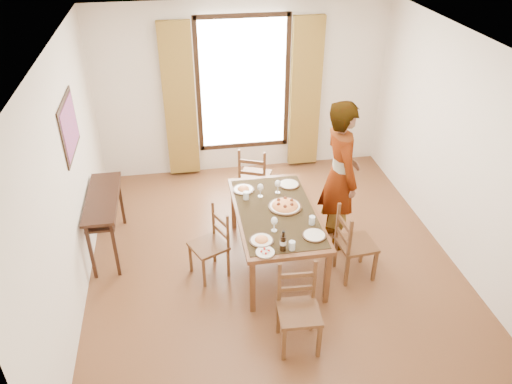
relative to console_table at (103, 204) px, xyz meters
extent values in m
plane|color=#4E2518|center=(2.03, -0.60, -0.68)|extent=(5.00, 5.00, 0.00)
cube|color=silver|center=(2.03, 1.90, 0.67)|extent=(4.50, 0.10, 2.70)
cube|color=silver|center=(2.03, -3.10, 0.67)|extent=(4.50, 0.10, 2.70)
cube|color=silver|center=(-0.22, -0.60, 0.67)|extent=(0.10, 5.00, 2.70)
cube|color=silver|center=(4.28, -0.60, 0.67)|extent=(0.10, 5.00, 2.70)
cube|color=white|center=(2.03, -0.60, 2.04)|extent=(4.50, 5.00, 0.04)
cube|color=white|center=(2.03, 1.87, 0.77)|extent=(1.30, 0.04, 2.00)
cube|color=olive|center=(1.05, 1.81, 0.57)|extent=(0.48, 0.10, 2.40)
cube|color=olive|center=(3.01, 1.81, 0.57)|extent=(0.48, 0.10, 2.40)
cube|color=black|center=(-0.21, 0.00, 1.07)|extent=(0.02, 0.86, 0.66)
cube|color=red|center=(-0.20, 0.00, 1.07)|extent=(0.01, 0.76, 0.56)
cube|color=black|center=(0.00, 0.00, 0.10)|extent=(0.38, 1.20, 0.04)
cube|color=black|center=(0.00, 0.00, -0.02)|extent=(0.34, 1.10, 0.03)
cube|color=black|center=(-0.14, -0.55, -0.30)|extent=(0.04, 0.04, 0.76)
cube|color=black|center=(-0.14, 0.55, -0.30)|extent=(0.04, 0.04, 0.76)
cube|color=black|center=(0.14, -0.55, -0.30)|extent=(0.04, 0.04, 0.76)
cube|color=black|center=(0.14, 0.55, -0.30)|extent=(0.04, 0.04, 0.76)
cube|color=brown|center=(2.06, -0.61, 0.04)|extent=(0.96, 1.71, 0.05)
cube|color=black|center=(2.06, -0.61, 0.07)|extent=(0.88, 1.58, 0.01)
cube|color=brown|center=(1.64, -1.41, -0.33)|extent=(0.06, 0.06, 0.70)
cube|color=brown|center=(1.64, 0.19, -0.33)|extent=(0.06, 0.06, 0.70)
cube|color=brown|center=(2.48, -1.41, -0.33)|extent=(0.06, 0.06, 0.70)
cube|color=brown|center=(2.48, 0.19, -0.33)|extent=(0.06, 0.06, 0.70)
cube|color=brown|center=(1.23, -0.70, -0.27)|extent=(0.52, 0.52, 0.04)
cube|color=brown|center=(1.01, -0.62, -0.48)|extent=(0.04, 0.04, 0.42)
cube|color=brown|center=(1.31, -0.48, -0.48)|extent=(0.04, 0.04, 0.42)
cube|color=brown|center=(1.15, -0.93, -0.48)|extent=(0.04, 0.04, 0.42)
cube|color=brown|center=(1.45, -0.79, -0.48)|extent=(0.04, 0.04, 0.42)
cube|color=brown|center=(1.32, -0.48, -0.04)|extent=(0.03, 0.03, 0.46)
cube|color=brown|center=(1.46, -0.78, -0.04)|extent=(0.03, 0.03, 0.46)
cube|color=brown|center=(1.39, -0.63, -0.13)|extent=(0.16, 0.31, 0.05)
cube|color=brown|center=(1.39, -0.63, 0.04)|extent=(0.16, 0.31, 0.05)
cube|color=brown|center=(2.03, 0.78, -0.23)|extent=(0.55, 0.55, 0.04)
cube|color=brown|center=(2.27, 0.88, -0.46)|extent=(0.04, 0.04, 0.45)
cube|color=brown|center=(2.13, 0.54, -0.46)|extent=(0.04, 0.04, 0.45)
cube|color=brown|center=(1.94, 1.02, -0.46)|extent=(0.04, 0.04, 0.45)
cube|color=brown|center=(1.80, 0.68, -0.46)|extent=(0.04, 0.04, 0.45)
cube|color=brown|center=(2.13, 0.53, 0.02)|extent=(0.04, 0.04, 0.50)
cube|color=brown|center=(1.80, 0.68, 0.02)|extent=(0.04, 0.04, 0.50)
cube|color=brown|center=(1.96, 0.60, -0.08)|extent=(0.34, 0.16, 0.05)
cube|color=brown|center=(1.96, 0.60, 0.10)|extent=(0.34, 0.16, 0.05)
cube|color=brown|center=(2.02, -1.95, -0.24)|extent=(0.44, 0.44, 0.04)
cube|color=brown|center=(1.84, -2.12, -0.46)|extent=(0.04, 0.04, 0.44)
cube|color=brown|center=(1.86, -1.77, -0.46)|extent=(0.04, 0.04, 0.44)
cube|color=brown|center=(2.19, -2.14, -0.46)|extent=(0.04, 0.04, 0.44)
cube|color=brown|center=(2.21, -1.79, -0.46)|extent=(0.04, 0.04, 0.44)
cube|color=brown|center=(1.86, -1.76, 0.01)|extent=(0.04, 0.04, 0.49)
cube|color=brown|center=(2.21, -1.78, 0.01)|extent=(0.04, 0.04, 0.49)
cube|color=brown|center=(2.03, -1.77, -0.09)|extent=(0.36, 0.04, 0.05)
cube|color=brown|center=(2.03, -1.77, 0.09)|extent=(0.36, 0.04, 0.05)
cube|color=brown|center=(2.96, -1.00, -0.24)|extent=(0.45, 0.45, 0.04)
cube|color=brown|center=(3.15, -1.16, -0.46)|extent=(0.04, 0.04, 0.44)
cube|color=brown|center=(2.79, -1.19, -0.46)|extent=(0.04, 0.04, 0.44)
cube|color=brown|center=(3.12, -0.80, -0.46)|extent=(0.04, 0.04, 0.44)
cube|color=brown|center=(2.76, -0.83, -0.46)|extent=(0.04, 0.04, 0.44)
cube|color=brown|center=(2.78, -1.19, 0.01)|extent=(0.04, 0.04, 0.49)
cube|color=brown|center=(2.75, -0.83, 0.01)|extent=(0.04, 0.04, 0.49)
cube|color=brown|center=(2.77, -1.01, -0.09)|extent=(0.06, 0.36, 0.05)
cube|color=brown|center=(2.77, -1.01, 0.09)|extent=(0.06, 0.36, 0.05)
imported|color=#989CA0|center=(2.93, -0.30, 0.30)|extent=(0.75, 0.52, 1.97)
cylinder|color=silver|center=(2.41, -0.92, 0.12)|extent=(0.07, 0.07, 0.10)
cylinder|color=silver|center=(1.75, -0.28, 0.12)|extent=(0.07, 0.07, 0.10)
cylinder|color=silver|center=(2.08, -1.34, 0.12)|extent=(0.07, 0.07, 0.10)
camera|label=1|loc=(1.01, -5.40, 3.40)|focal=35.00mm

